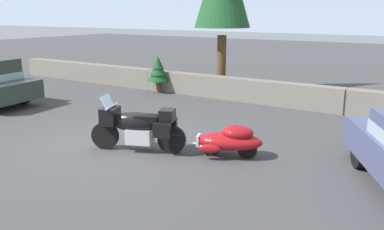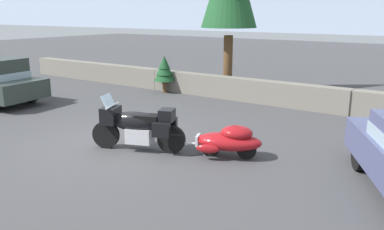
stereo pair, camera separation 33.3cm
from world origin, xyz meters
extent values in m
plane|color=#424244|center=(0.00, 0.00, 0.00)|extent=(80.00, 80.00, 0.00)
cube|color=slate|center=(-8.00, 6.47, 0.42)|extent=(8.00, 0.52, 0.85)
cube|color=slate|center=(0.00, 6.46, 0.42)|extent=(8.00, 0.50, 0.83)
cylinder|color=black|center=(-0.04, -0.29, 0.33)|extent=(0.66, 0.37, 0.66)
cylinder|color=black|center=(1.49, 0.32, 0.33)|extent=(0.66, 0.37, 0.66)
cube|color=silver|center=(0.77, 0.03, 0.38)|extent=(0.72, 0.63, 0.36)
ellipsoid|color=black|center=(0.68, 0.00, 0.71)|extent=(1.28, 0.85, 0.48)
cube|color=black|center=(0.10, -0.24, 0.83)|extent=(0.53, 0.62, 0.40)
cube|color=#9EB7C6|center=(0.05, -0.25, 1.16)|extent=(0.34, 0.48, 0.34)
cube|color=black|center=(0.96, 0.11, 0.81)|extent=(0.65, 0.54, 0.16)
cube|color=black|center=(1.40, 0.28, 0.91)|extent=(0.45, 0.49, 0.28)
cube|color=black|center=(1.46, -0.01, 0.63)|extent=(0.43, 0.30, 0.32)
cube|color=black|center=(1.24, 0.54, 0.63)|extent=(0.43, 0.30, 0.32)
cylinder|color=silver|center=(0.14, -0.22, 1.06)|extent=(0.30, 0.66, 0.04)
cylinder|color=silver|center=(0.00, -0.27, 0.58)|extent=(0.26, 0.16, 0.54)
cylinder|color=black|center=(2.35, 0.67, 0.22)|extent=(0.45, 0.26, 0.44)
cylinder|color=black|center=(3.12, 0.97, 0.22)|extent=(0.45, 0.26, 0.44)
ellipsoid|color=maroon|center=(2.74, 0.82, 0.38)|extent=(1.65, 1.19, 0.40)
ellipsoid|color=maroon|center=(2.90, 0.89, 0.60)|extent=(0.88, 0.79, 0.32)
cube|color=silver|center=(2.08, 0.56, 0.36)|extent=(0.17, 0.32, 0.24)
ellipsoid|color=maroon|center=(2.47, 0.37, 0.28)|extent=(0.53, 0.32, 0.20)
ellipsoid|color=maroon|center=(2.23, 0.96, 0.28)|extent=(0.53, 0.32, 0.20)
cylinder|color=silver|center=(1.71, 0.41, 0.27)|extent=(0.67, 0.31, 0.05)
cylinder|color=black|center=(-6.15, 1.73, 0.34)|extent=(0.70, 0.30, 0.68)
cylinder|color=black|center=(5.36, 1.75, 0.34)|extent=(0.51, 0.70, 0.68)
cylinder|color=brown|center=(-1.16, 7.50, 1.16)|extent=(0.37, 0.37, 2.32)
cylinder|color=brown|center=(-3.29, 6.01, 0.22)|extent=(0.17, 0.17, 0.44)
cone|color=#194723|center=(-3.29, 6.01, 0.84)|extent=(0.87, 0.87, 0.69)
cone|color=#194723|center=(-3.29, 6.01, 1.04)|extent=(0.68, 0.68, 0.60)
cone|color=#194723|center=(-3.29, 6.01, 1.25)|extent=(0.48, 0.48, 0.52)
camera|label=1|loc=(6.74, -6.92, 3.20)|focal=37.63mm
camera|label=2|loc=(7.01, -6.73, 3.20)|focal=37.63mm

